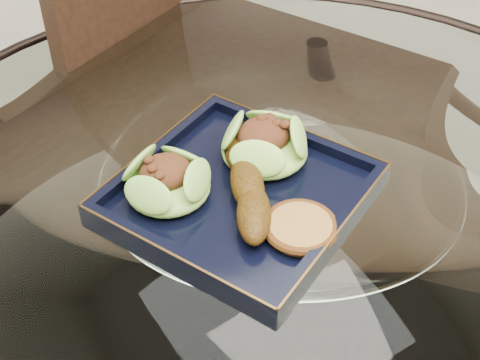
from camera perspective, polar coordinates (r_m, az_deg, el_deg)
dining_table at (r=0.95m, az=3.00°, el=-9.04°), size 1.13×1.13×0.77m
dining_chair at (r=1.25m, az=-2.55°, el=5.08°), size 0.59×0.59×1.05m
navy_plate at (r=0.81m, az=0.00°, el=-1.57°), size 0.35×0.35×0.02m
lettuce_wrap_left at (r=0.80m, az=-6.20°, el=-0.25°), size 0.12×0.12×0.04m
lettuce_wrap_right at (r=0.84m, az=2.12°, el=2.90°), size 0.14×0.14×0.04m
roasted_plantain at (r=0.79m, az=0.62°, el=-0.33°), size 0.12×0.19×0.04m
crumb_patty at (r=0.76m, az=5.17°, el=-4.10°), size 0.09×0.09×0.01m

